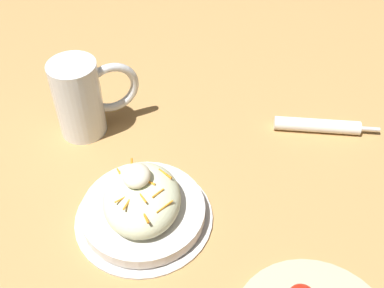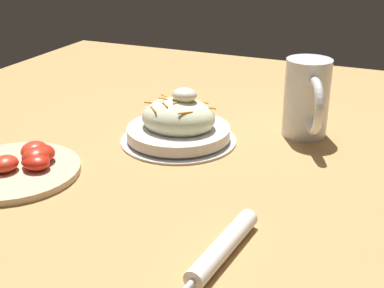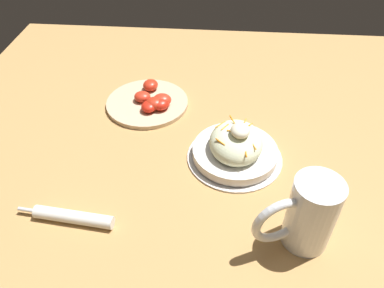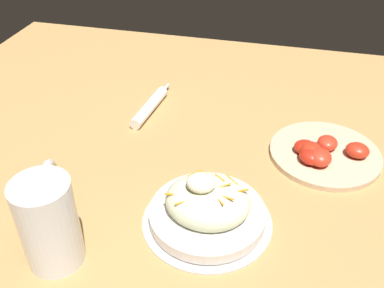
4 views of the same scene
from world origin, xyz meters
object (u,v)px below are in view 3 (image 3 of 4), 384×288
(salad_plate, at_px, (233,148))
(napkin_roll, at_px, (70,217))
(beer_mug, at_px, (305,217))
(tomato_plate, at_px, (148,102))

(salad_plate, bearing_deg, napkin_roll, -56.81)
(salad_plate, bearing_deg, beer_mug, 30.32)
(tomato_plate, bearing_deg, salad_plate, 50.53)
(beer_mug, relative_size, tomato_plate, 0.69)
(beer_mug, distance_m, tomato_plate, 0.53)
(beer_mug, distance_m, napkin_roll, 0.44)
(tomato_plate, bearing_deg, beer_mug, 41.40)
(salad_plate, distance_m, napkin_roll, 0.37)
(salad_plate, xyz_separation_m, tomato_plate, (-0.19, -0.23, -0.02))
(salad_plate, distance_m, tomato_plate, 0.29)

